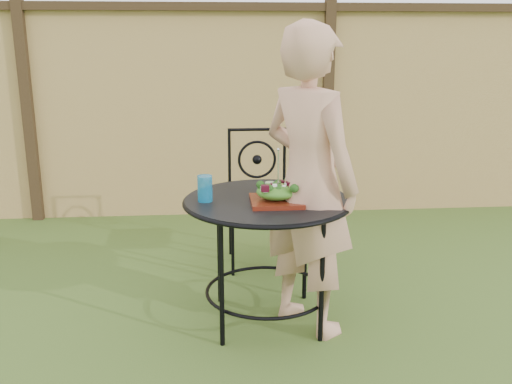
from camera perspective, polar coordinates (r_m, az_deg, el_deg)
ground at (r=3.29m, az=-8.57°, el=-13.53°), size 60.00×60.00×0.00m
fence at (r=5.12m, az=-7.49°, el=8.01°), size 8.00×0.12×1.90m
patio_table at (r=3.14m, az=1.12°, el=-3.11°), size 0.92×0.92×0.72m
patio_chair at (r=4.04m, az=0.29°, el=-0.20°), size 0.46×0.46×0.95m
diner at (r=3.04m, az=5.35°, el=0.98°), size 0.69×0.72×1.66m
salad_plate at (r=3.01m, az=2.03°, el=-0.92°), size 0.27×0.27×0.02m
salad at (r=3.00m, az=2.04°, el=0.03°), size 0.21×0.21×0.08m
fork at (r=2.97m, az=2.25°, el=2.46°), size 0.01×0.01×0.18m
drinking_glass at (r=3.05m, az=-5.13°, el=0.35°), size 0.08×0.08×0.14m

